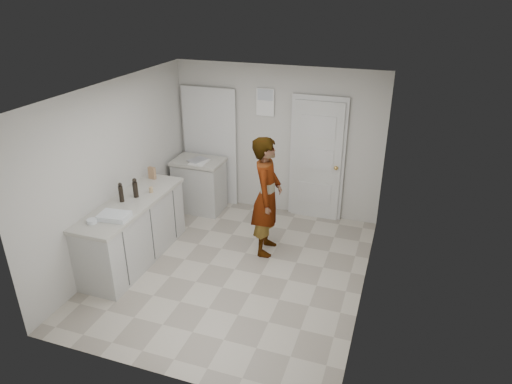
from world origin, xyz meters
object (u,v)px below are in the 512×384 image
at_px(oil_cruet_a, 135,188).
at_px(baking_dish, 114,216).
at_px(oil_cruet_b, 121,193).
at_px(egg_bowl, 92,221).
at_px(person, 267,197).
at_px(cake_mix_box, 152,173).
at_px(spice_jar, 151,190).

height_order(oil_cruet_a, baking_dish, oil_cruet_a).
height_order(oil_cruet_b, egg_bowl, oil_cruet_b).
height_order(baking_dish, egg_bowl, baking_dish).
relative_size(person, oil_cruet_a, 6.23).
xyz_separation_m(cake_mix_box, baking_dish, (0.21, -1.29, -0.06)).
distance_m(person, spice_jar, 1.66).
bearing_deg(cake_mix_box, person, 11.01).
height_order(oil_cruet_a, egg_bowl, oil_cruet_a).
relative_size(oil_cruet_a, egg_bowl, 2.24).
bearing_deg(oil_cruet_a, person, 21.76).
distance_m(cake_mix_box, oil_cruet_b, 0.84).
bearing_deg(spice_jar, egg_bowl, -102.33).
bearing_deg(oil_cruet_a, egg_bowl, -97.17).
distance_m(oil_cruet_a, oil_cruet_b, 0.22).
bearing_deg(oil_cruet_a, oil_cruet_b, -118.11).
height_order(cake_mix_box, spice_jar, cake_mix_box).
bearing_deg(egg_bowl, oil_cruet_a, 82.83).
distance_m(oil_cruet_a, egg_bowl, 0.85).
relative_size(baking_dish, egg_bowl, 3.16).
height_order(person, oil_cruet_a, person).
relative_size(person, oil_cruet_b, 6.28).
height_order(spice_jar, egg_bowl, spice_jar).
height_order(spice_jar, baking_dish, spice_jar).
bearing_deg(egg_bowl, cake_mix_box, 90.63).
bearing_deg(cake_mix_box, oil_cruet_a, -69.39).
relative_size(spice_jar, egg_bowl, 0.66).
bearing_deg(cake_mix_box, egg_bowl, -79.44).
relative_size(spice_jar, oil_cruet_a, 0.29).
relative_size(cake_mix_box, spice_jar, 2.23).
xyz_separation_m(baking_dish, egg_bowl, (-0.19, -0.19, -0.01)).
xyz_separation_m(cake_mix_box, egg_bowl, (0.02, -1.48, -0.07)).
height_order(spice_jar, oil_cruet_a, oil_cruet_a).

